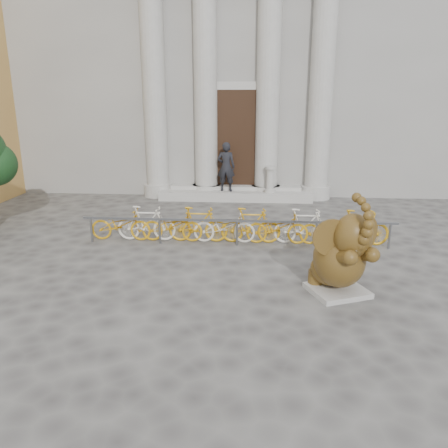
{
  "coord_description": "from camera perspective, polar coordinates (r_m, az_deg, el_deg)",
  "views": [
    {
      "loc": [
        0.75,
        -7.64,
        3.89
      ],
      "look_at": [
        0.07,
        1.98,
        1.1
      ],
      "focal_mm": 35.0,
      "sensor_mm": 36.0,
      "label": 1
    }
  ],
  "objects": [
    {
      "name": "classical_building",
      "position": [
        22.68,
        2.3,
        21.41
      ],
      "size": [
        22.0,
        10.7,
        12.0
      ],
      "color": "gray",
      "rests_on": "ground"
    },
    {
      "name": "elephant_statue",
      "position": [
        9.14,
        15.01,
        -4.23
      ],
      "size": [
        1.48,
        1.74,
        2.19
      ],
      "rotation": [
        0.0,
        0.0,
        0.39
      ],
      "color": "#A8A59E",
      "rests_on": "ground"
    },
    {
      "name": "balustrade_post",
      "position": [
        17.03,
        6.01,
        5.68
      ],
      "size": [
        0.41,
        0.41,
        1.01
      ],
      "color": "#A8A59E",
      "rests_on": "entrance_steps"
    },
    {
      "name": "entrance_steps",
      "position": [
        17.46,
        1.5,
        3.85
      ],
      "size": [
        6.0,
        1.2,
        0.36
      ],
      "primitive_type": "cube",
      "color": "#A8A59E",
      "rests_on": "ground"
    },
    {
      "name": "pedestrian",
      "position": [
        17.12,
        0.27,
        7.48
      ],
      "size": [
        0.74,
        0.53,
        1.91
      ],
      "primitive_type": "imported",
      "rotation": [
        0.0,
        0.0,
        3.03
      ],
      "color": "black",
      "rests_on": "entrance_steps"
    },
    {
      "name": "ground",
      "position": [
        8.61,
        -1.41,
        -10.75
      ],
      "size": [
        80.0,
        80.0,
        0.0
      ],
      "primitive_type": "plane",
      "color": "#474442",
      "rests_on": "ground"
    },
    {
      "name": "bike_rack",
      "position": [
        12.1,
        1.69,
        -0.15
      ],
      "size": [
        8.54,
        0.53,
        1.0
      ],
      "color": "slate",
      "rests_on": "ground"
    }
  ]
}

